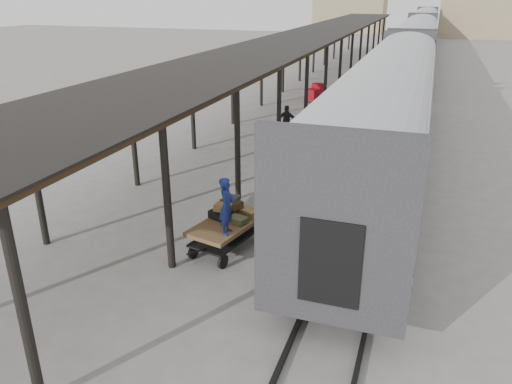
{
  "coord_description": "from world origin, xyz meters",
  "views": [
    {
      "loc": [
        4.55,
        -12.29,
        6.86
      ],
      "look_at": [
        0.41,
        -0.2,
        1.7
      ],
      "focal_mm": 35.0,
      "sensor_mm": 36.0,
      "label": 1
    }
  ],
  "objects_px": {
    "pedestrian": "(287,122)",
    "luggage_tug": "(316,94)",
    "baggage_cart": "(228,229)",
    "porter": "(227,206)"
  },
  "relations": [
    {
      "from": "luggage_tug",
      "to": "porter",
      "type": "bearing_deg",
      "value": -59.64
    },
    {
      "from": "baggage_cart",
      "to": "pedestrian",
      "type": "bearing_deg",
      "value": 111.04
    },
    {
      "from": "luggage_tug",
      "to": "porter",
      "type": "xyz_separation_m",
      "value": [
        2.37,
        -21.52,
        1.11
      ]
    },
    {
      "from": "baggage_cart",
      "to": "pedestrian",
      "type": "height_order",
      "value": "pedestrian"
    },
    {
      "from": "pedestrian",
      "to": "luggage_tug",
      "type": "bearing_deg",
      "value": -95.76
    },
    {
      "from": "porter",
      "to": "pedestrian",
      "type": "relative_size",
      "value": 0.94
    },
    {
      "from": "luggage_tug",
      "to": "pedestrian",
      "type": "distance_m",
      "value": 9.2
    },
    {
      "from": "porter",
      "to": "luggage_tug",
      "type": "bearing_deg",
      "value": 0.05
    },
    {
      "from": "baggage_cart",
      "to": "luggage_tug",
      "type": "height_order",
      "value": "luggage_tug"
    },
    {
      "from": "baggage_cart",
      "to": "luggage_tug",
      "type": "relative_size",
      "value": 1.7
    }
  ]
}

